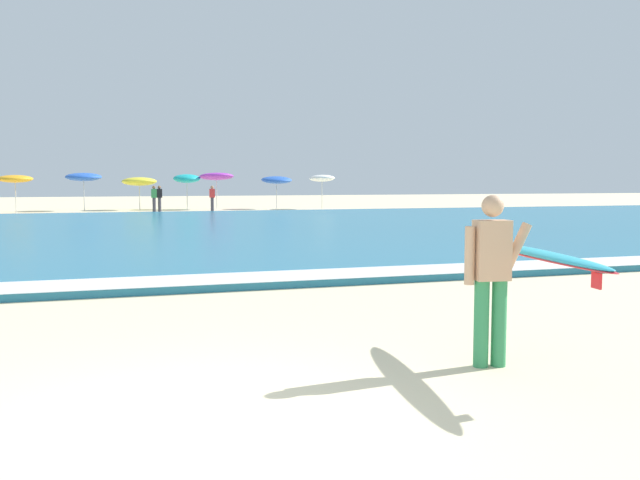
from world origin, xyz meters
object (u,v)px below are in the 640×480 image
object	(u,v)px
surfer_with_board	(515,264)
beach_umbrella_4	(139,182)
beach_umbrella_3	(84,177)
beach_umbrella_7	(277,180)
beachgoer_near_row_mid	(212,198)
beach_umbrella_2	(15,179)
beachgoer_near_row_right	(160,198)
beach_umbrella_5	(187,179)
beach_umbrella_8	(322,178)
beachgoer_near_row_left	(154,198)
beach_umbrella_6	(216,176)

from	to	relation	value
surfer_with_board	beach_umbrella_4	distance (m)	39.46
beach_umbrella_3	beach_umbrella_7	xyz separation A→B (m)	(12.26, -0.83, -0.19)
beachgoer_near_row_mid	beach_umbrella_2	bearing A→B (deg)	173.77
beachgoer_near_row_mid	beachgoer_near_row_right	distance (m)	3.19
beach_umbrella_2	beach_umbrella_5	xyz separation A→B (m)	(10.16, 2.13, 0.03)
beach_umbrella_3	beachgoer_near_row_mid	bearing A→B (deg)	-22.93
beach_umbrella_2	beach_umbrella_8	bearing A→B (deg)	0.36
beachgoer_near_row_right	beachgoer_near_row_left	bearing A→B (deg)	-162.14
beachgoer_near_row_left	beach_umbrella_6	bearing A→B (deg)	28.84
beachgoer_near_row_left	beachgoer_near_row_right	xyz separation A→B (m)	(0.33, 0.11, 0.00)
beach_umbrella_4	beach_umbrella_5	world-z (taller)	beach_umbrella_5
beachgoer_near_row_mid	beachgoer_near_row_right	xyz separation A→B (m)	(-3.14, 0.60, 0.00)
beach_umbrella_6	beachgoer_near_row_mid	size ratio (longest dim) A/B	1.57
beach_umbrella_8	beachgoer_near_row_mid	size ratio (longest dim) A/B	1.46
beachgoer_near_row_right	beach_umbrella_6	bearing A→B (deg)	29.70
beach_umbrella_5	beach_umbrella_8	world-z (taller)	beach_umbrella_5
beach_umbrella_8	beachgoer_near_row_right	size ratio (longest dim) A/B	1.46
surfer_with_board	beach_umbrella_5	size ratio (longest dim) A/B	1.16
beachgoer_near_row_mid	beach_umbrella_3	bearing A→B (deg)	157.07
beachgoer_near_row_right	beach_umbrella_2	bearing A→B (deg)	175.54
beachgoer_near_row_left	beach_umbrella_4	bearing A→B (deg)	104.60
beach_umbrella_4	beach_umbrella_5	size ratio (longest dim) A/B	0.94
beach_umbrella_6	beachgoer_near_row_left	size ratio (longest dim) A/B	1.57
beach_umbrella_4	beachgoer_near_row_mid	distance (m)	5.40
beachgoer_near_row_left	beachgoer_near_row_right	bearing A→B (deg)	17.86
beach_umbrella_6	beachgoer_near_row_right	bearing A→B (deg)	-150.30
beach_umbrella_3	beachgoer_near_row_right	distance (m)	5.30
surfer_with_board	beachgoer_near_row_left	distance (m)	36.66
beach_umbrella_8	beachgoer_near_row_left	distance (m)	11.14
beach_umbrella_6	beachgoer_near_row_left	distance (m)	4.97
beach_umbrella_7	beachgoer_near_row_left	bearing A→B (deg)	-166.98
beach_umbrella_7	beachgoer_near_row_right	world-z (taller)	beach_umbrella_7
beach_umbrella_2	beach_umbrella_4	bearing A→B (deg)	15.91
beach_umbrella_7	beachgoer_near_row_right	bearing A→B (deg)	-167.19
beachgoer_near_row_mid	beachgoer_near_row_right	world-z (taller)	same
surfer_with_board	beach_umbrella_5	bearing A→B (deg)	88.12
beach_umbrella_3	beachgoer_near_row_mid	size ratio (longest dim) A/B	1.53
beach_umbrella_6	beach_umbrella_5	bearing A→B (deg)	163.14
beach_umbrella_3	beach_umbrella_5	size ratio (longest dim) A/B	1.03
surfer_with_board	beachgoer_near_row_mid	bearing A→B (deg)	86.14
surfer_with_board	beachgoer_near_row_left	size ratio (longest dim) A/B	1.72
beachgoer_near_row_left	beach_umbrella_7	bearing A→B (deg)	13.02
beach_umbrella_8	surfer_with_board	bearing A→B (deg)	-104.94
beach_umbrella_7	beachgoer_near_row_right	xyz separation A→B (m)	(-7.83, -1.78, -1.08)
beach_umbrella_3	beach_umbrella_6	world-z (taller)	beach_umbrella_6
surfer_with_board	beach_umbrella_3	distance (m)	39.71
beach_umbrella_3	beach_umbrella_6	size ratio (longest dim) A/B	0.98
beach_umbrella_5	beach_umbrella_4	bearing A→B (deg)	-178.01
beach_umbrella_4	beachgoer_near_row_mid	bearing A→B (deg)	-37.87
beach_umbrella_6	beachgoer_near_row_left	bearing A→B (deg)	-151.16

